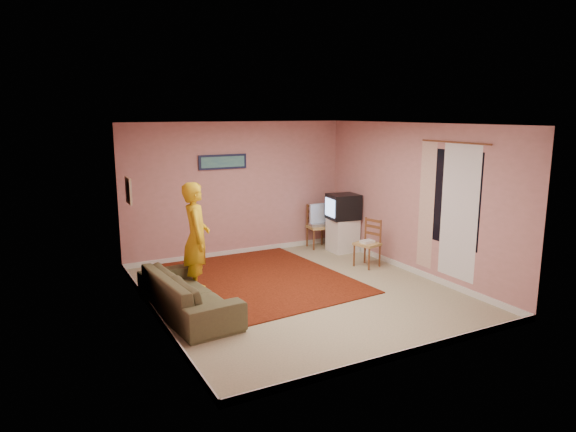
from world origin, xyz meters
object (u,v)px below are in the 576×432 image
chair_a (318,222)px  sofa (188,293)px  tv_cabinet (343,235)px  person (196,238)px  crt_tv (343,207)px  chair_b (367,238)px

chair_a → sofa: (-3.46, -2.24, -0.25)m
sofa → tv_cabinet: bearing=-70.4°
chair_a → sofa: chair_a is taller
person → crt_tv: bearing=-59.2°
crt_tv → person: bearing=-157.3°
tv_cabinet → chair_b: size_ratio=1.38×
tv_cabinet → person: (-3.35, -0.96, 0.53)m
chair_a → person: size_ratio=0.28×
chair_a → person: person is taller
sofa → person: bearing=-32.2°
tv_cabinet → sofa: bearing=-154.9°
sofa → chair_b: bearing=-85.0°
tv_cabinet → crt_tv: bearing=173.3°
crt_tv → sofa: (-3.74, -1.76, -0.62)m
chair_a → sofa: 4.13m
chair_a → crt_tv: bearing=-54.5°
crt_tv → chair_b: crt_tv is taller
tv_cabinet → crt_tv: crt_tv is taller
person → chair_a: bearing=-50.0°
tv_cabinet → chair_a: size_ratio=1.37×
tv_cabinet → sofa: tv_cabinet is taller
tv_cabinet → person: person is taller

